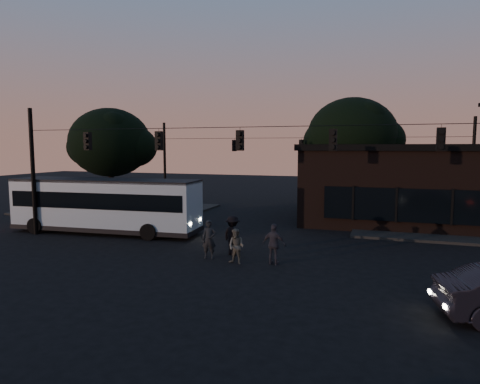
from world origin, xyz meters
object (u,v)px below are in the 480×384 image
(pedestrian_b, at_px, (236,246))
(pedestrian_c, at_px, (274,244))
(pedestrian_d, at_px, (233,235))
(bus, at_px, (105,203))
(pedestrian_a, at_px, (209,239))
(building, at_px, (418,183))

(pedestrian_b, xyz_separation_m, pedestrian_c, (1.63, 0.43, 0.13))
(pedestrian_b, distance_m, pedestrian_c, 1.70)
(pedestrian_d, bearing_deg, pedestrian_b, 150.32)
(bus, bearing_deg, pedestrian_a, -27.47)
(building, bearing_deg, pedestrian_b, -120.49)
(pedestrian_c, bearing_deg, pedestrian_d, -17.05)
(pedestrian_b, bearing_deg, pedestrian_d, 128.41)
(building, distance_m, pedestrian_b, 16.66)
(building, distance_m, pedestrian_d, 15.81)
(pedestrian_a, relative_size, pedestrian_d, 0.95)
(building, relative_size, pedestrian_c, 8.33)
(pedestrian_b, relative_size, pedestrian_d, 0.83)
(building, height_order, pedestrian_c, building)
(bus, distance_m, pedestrian_d, 9.57)
(pedestrian_c, bearing_deg, building, -109.43)
(building, xyz_separation_m, pedestrian_a, (-9.91, -13.81, -1.80))
(bus, height_order, pedestrian_c, bus)
(bus, relative_size, pedestrian_c, 6.42)
(pedestrian_a, bearing_deg, pedestrian_b, -30.70)
(building, height_order, pedestrian_b, building)
(building, distance_m, pedestrian_a, 17.09)
(building, xyz_separation_m, bus, (-18.26, -10.22, -0.86))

